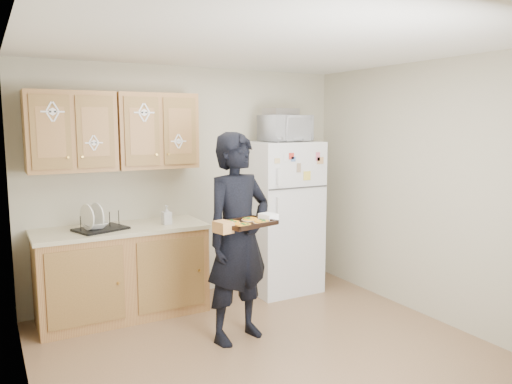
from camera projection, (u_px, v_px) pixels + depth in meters
floor at (273, 357)px, 4.10m from camera, size 3.60×3.60×0.00m
ceiling at (275, 43)px, 3.75m from camera, size 3.60×3.60×0.00m
wall_back at (190, 183)px, 5.49m from camera, size 3.60×0.04×2.50m
wall_front at (469, 263)px, 2.36m from camera, size 3.60×0.04×2.50m
wall_left at (23, 231)px, 3.07m from camera, size 0.04×3.60×2.50m
wall_right at (435, 192)px, 4.78m from camera, size 0.04×3.60×2.50m
refrigerator at (281, 216)px, 5.67m from camera, size 0.75×0.70×1.70m
base_cabinet at (123, 274)px, 4.92m from camera, size 1.60×0.60×0.86m
countertop at (121, 229)px, 4.85m from camera, size 1.64×0.64×0.04m
upper_cab_left at (71, 132)px, 4.65m from camera, size 0.80×0.33×0.75m
upper_cab_right at (156, 131)px, 5.04m from camera, size 0.80×0.33×0.75m
cereal_box at (306, 264)px, 6.22m from camera, size 0.20×0.07×0.32m
person at (238, 238)px, 4.33m from camera, size 0.75×0.58×1.83m
baking_tray at (247, 224)px, 4.02m from camera, size 0.49×0.40×0.04m
pizza_front_left at (243, 225)px, 3.90m from camera, size 0.14×0.14×0.02m
pizza_front_right at (262, 222)px, 4.03m from camera, size 0.14×0.14×0.02m
pizza_back_left at (232, 222)px, 4.00m from camera, size 0.14×0.14×0.02m
pizza_back_right at (250, 219)px, 4.13m from camera, size 0.14×0.14×0.02m
microwave at (285, 128)px, 5.50m from camera, size 0.57×0.42×0.29m
foil_pan at (281, 112)px, 5.48m from camera, size 0.39×0.30×0.07m
dish_rack at (100, 221)px, 4.71m from camera, size 0.53×0.46×0.18m
bowl at (96, 225)px, 4.70m from camera, size 0.23×0.23×0.06m
soap_bottle at (167, 215)px, 4.98m from camera, size 0.09×0.09×0.19m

